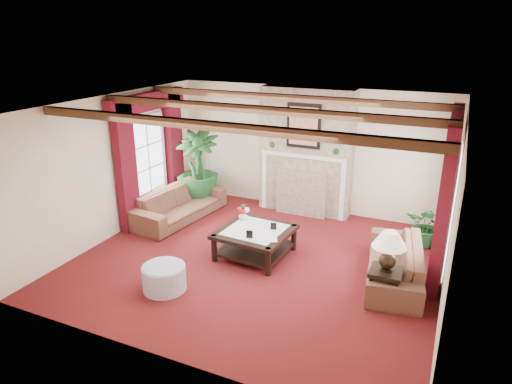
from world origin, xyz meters
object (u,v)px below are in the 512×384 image
at_px(potted_palm, 198,184).
at_px(coffee_table, 255,243).
at_px(sofa_right, 395,256).
at_px(ottoman, 164,278).
at_px(sofa_left, 179,199).
at_px(side_table, 385,286).

distance_m(potted_palm, coffee_table, 2.87).
bearing_deg(potted_palm, sofa_right, -19.29).
xyz_separation_m(coffee_table, ottoman, (-0.82, -1.60, -0.05)).
bearing_deg(sofa_left, ottoman, -144.71).
relative_size(potted_palm, ottoman, 2.74).
relative_size(potted_palm, coffee_table, 1.53).
relative_size(sofa_left, ottoman, 3.43).
height_order(sofa_right, ottoman, sofa_right).
xyz_separation_m(sofa_left, coffee_table, (2.15, -0.88, -0.19)).
relative_size(sofa_right, ottoman, 3.19).
relative_size(sofa_left, coffee_table, 1.92).
bearing_deg(ottoman, potted_palm, 112.65).
height_order(side_table, ottoman, side_table).
xyz_separation_m(side_table, ottoman, (-3.17, -1.03, -0.07)).
height_order(sofa_left, sofa_right, sofa_left).
bearing_deg(side_table, coffee_table, 166.21).
xyz_separation_m(sofa_right, potted_palm, (-4.61, 1.61, 0.08)).
relative_size(sofa_left, sofa_right, 1.07).
xyz_separation_m(potted_palm, ottoman, (1.42, -3.39, -0.29)).
bearing_deg(ottoman, sofa_right, 29.15).
relative_size(sofa_right, coffee_table, 1.79).
distance_m(sofa_right, side_table, 0.77).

